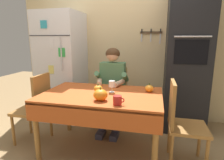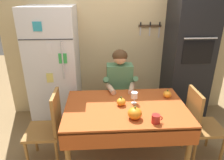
{
  "view_description": "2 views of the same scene",
  "coord_description": "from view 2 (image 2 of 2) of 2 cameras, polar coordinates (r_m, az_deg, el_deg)",
  "views": [
    {
      "loc": [
        0.61,
        -1.95,
        1.37
      ],
      "look_at": [
        0.1,
        0.23,
        0.88
      ],
      "focal_mm": 30.11,
      "sensor_mm": 36.0,
      "label": 1
    },
    {
      "loc": [
        -0.29,
        -2.0,
        1.96
      ],
      "look_at": [
        -0.15,
        0.27,
        1.0
      ],
      "focal_mm": 33.52,
      "sensor_mm": 36.0,
      "label": 2
    }
  ],
  "objects": [
    {
      "name": "back_wall_assembly",
      "position": [
        3.43,
        2.26,
        11.74
      ],
      "size": [
        3.7,
        0.13,
        2.6
      ],
      "color": "#D1B784",
      "rests_on": "ground"
    },
    {
      "name": "refrigerator",
      "position": [
        3.21,
        -15.21,
        2.75
      ],
      "size": [
        0.68,
        0.71,
        1.8
      ],
      "color": "silver",
      "rests_on": "ground"
    },
    {
      "name": "wall_oven",
      "position": [
        3.41,
        19.86,
        5.99
      ],
      "size": [
        0.6,
        0.64,
        2.1
      ],
      "color": "black",
      "rests_on": "ground"
    },
    {
      "name": "dining_table",
      "position": [
        2.47,
        3.75,
        -9.1
      ],
      "size": [
        1.4,
        0.9,
        0.74
      ],
      "color": "#9E6B33",
      "rests_on": "ground"
    },
    {
      "name": "chair_behind_person",
      "position": [
        3.23,
        1.79,
        -3.85
      ],
      "size": [
        0.4,
        0.4,
        0.93
      ],
      "color": "tan",
      "rests_on": "ground"
    },
    {
      "name": "seated_person",
      "position": [
        2.96,
        2.17,
        -1.58
      ],
      "size": [
        0.47,
        0.55,
        1.25
      ],
      "color": "#38384C",
      "rests_on": "ground"
    },
    {
      "name": "chair_right_side",
      "position": [
        2.78,
        22.77,
        -10.54
      ],
      "size": [
        0.4,
        0.4,
        0.93
      ],
      "color": "#9E6B33",
      "rests_on": "ground"
    },
    {
      "name": "chair_left_side",
      "position": [
        2.63,
        -16.75,
        -11.77
      ],
      "size": [
        0.4,
        0.4,
        0.93
      ],
      "color": "#9E6B33",
      "rests_on": "ground"
    },
    {
      "name": "coffee_mug",
      "position": [
        2.18,
        11.89,
        -10.32
      ],
      "size": [
        0.11,
        0.09,
        0.09
      ],
      "color": "#B2231E",
      "rests_on": "dining_table"
    },
    {
      "name": "wine_glass",
      "position": [
        2.47,
        6.12,
        -4.26
      ],
      "size": [
        0.08,
        0.08,
        0.14
      ],
      "color": "white",
      "rests_on": "dining_table"
    },
    {
      "name": "pumpkin_large",
      "position": [
        2.44,
        2.5,
        -5.97
      ],
      "size": [
        0.11,
        0.11,
        0.11
      ],
      "color": "orange",
      "rests_on": "dining_table"
    },
    {
      "name": "pumpkin_medium",
      "position": [
        2.71,
        14.84,
        -3.76
      ],
      "size": [
        0.1,
        0.1,
        0.11
      ],
      "color": "orange",
      "rests_on": "dining_table"
    },
    {
      "name": "pumpkin_small",
      "position": [
        2.21,
        6.24,
        -9.03
      ],
      "size": [
        0.15,
        0.15,
        0.14
      ],
      "color": "orange",
      "rests_on": "dining_table"
    }
  ]
}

